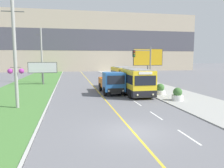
% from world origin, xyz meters
% --- Properties ---
extents(ground_plane, '(300.00, 300.00, 0.00)m').
position_xyz_m(ground_plane, '(0.00, 0.00, 0.00)').
color(ground_plane, slate).
extents(lane_marking_centre, '(2.88, 140.00, 0.01)m').
position_xyz_m(lane_marking_centre, '(0.29, 1.06, 0.00)').
color(lane_marking_centre, gold).
rests_on(lane_marking_centre, ground_plane).
extents(apartment_block_background, '(80.00, 8.04, 19.22)m').
position_xyz_m(apartment_block_background, '(0.00, 63.35, 9.61)').
color(apartment_block_background, '#BCAD93').
rests_on(apartment_block_background, ground_plane).
extents(city_bus, '(2.71, 12.23, 3.06)m').
position_xyz_m(city_bus, '(3.96, 15.02, 1.55)').
color(city_bus, yellow).
rests_on(city_bus, ground_plane).
extents(dump_truck, '(2.42, 6.57, 2.66)m').
position_xyz_m(dump_truck, '(1.43, 13.40, 1.34)').
color(dump_truck, black).
rests_on(dump_truck, ground_plane).
extents(utility_pole_near, '(1.80, 0.44, 9.22)m').
position_xyz_m(utility_pole_near, '(-8.05, 7.84, 4.39)').
color(utility_pole_near, '#9E9E99').
rests_on(utility_pole_near, ground_plane).
extents(utility_pole_far, '(1.80, 0.28, 9.44)m').
position_xyz_m(utility_pole_far, '(-8.26, 28.16, 4.77)').
color(utility_pole_far, '#9E9E99').
rests_on(utility_pole_far, ground_plane).
extents(traffic_light_mast, '(2.28, 0.32, 5.61)m').
position_xyz_m(traffic_light_mast, '(5.27, 12.87, 3.59)').
color(traffic_light_mast, slate).
rests_on(traffic_light_mast, ground_plane).
extents(billboard_large, '(5.56, 0.24, 5.98)m').
position_xyz_m(billboard_large, '(10.50, 25.94, 4.33)').
color(billboard_large, '#59595B').
rests_on(billboard_large, ground_plane).
extents(billboard_small, '(4.57, 0.24, 3.64)m').
position_xyz_m(billboard_small, '(-7.82, 25.07, 2.66)').
color(billboard_small, '#59595B').
rests_on(billboard_small, ground_plane).
extents(planter_round_near, '(1.13, 1.13, 1.29)m').
position_xyz_m(planter_round_near, '(6.99, 7.97, 0.65)').
color(planter_round_near, silver).
rests_on(planter_round_near, sidewalk_right).
extents(planter_round_second, '(1.17, 1.17, 1.27)m').
position_xyz_m(planter_round_second, '(6.80, 11.75, 0.63)').
color(planter_round_second, silver).
rests_on(planter_round_second, sidewalk_right).
extents(planter_round_third, '(1.13, 1.13, 1.28)m').
position_xyz_m(planter_round_third, '(6.96, 15.52, 0.64)').
color(planter_round_third, silver).
rests_on(planter_round_third, sidewalk_right).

